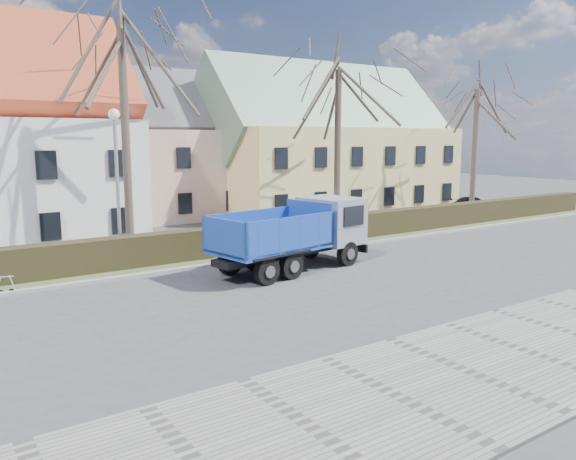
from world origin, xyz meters
TOP-DOWN VIEW (x-y plane):
  - ground at (0.00, 0.00)m, footprint 120.00×120.00m
  - sidewalk_near at (0.00, -8.50)m, footprint 80.00×5.00m
  - curb_far at (0.00, 4.60)m, footprint 80.00×0.30m
  - grass_strip at (0.00, 6.20)m, footprint 80.00×3.00m
  - hedge at (0.00, 6.00)m, footprint 60.00×0.90m
  - building_pink at (4.00, 20.00)m, footprint 10.80×8.80m
  - building_yellow at (16.00, 17.00)m, footprint 18.80×10.80m
  - tree_1 at (-2.00, 8.50)m, footprint 9.20×9.20m
  - tree_2 at (10.00, 8.50)m, footprint 8.00×8.00m
  - tree_3 at (22.00, 8.50)m, footprint 7.60×7.60m
  - dump_truck at (2.26, 2.14)m, footprint 7.56×3.85m
  - streetlight at (-2.93, 7.00)m, footprint 0.51×0.51m
  - parked_car_b at (23.73, 9.85)m, footprint 3.99×2.21m

SIDE VIEW (x-z plane):
  - ground at x=0.00m, z-range 0.00..0.00m
  - sidewalk_near at x=0.00m, z-range 0.00..0.08m
  - grass_strip at x=0.00m, z-range 0.00..0.10m
  - curb_far at x=0.00m, z-range 0.00..0.12m
  - parked_car_b at x=23.73m, z-range 0.00..1.10m
  - hedge at x=0.00m, z-range 0.00..1.30m
  - dump_truck at x=2.26m, z-range 0.00..2.88m
  - streetlight at x=-2.93m, z-range 0.00..6.56m
  - building_pink at x=4.00m, z-range 0.00..8.00m
  - building_yellow at x=16.00m, z-range 0.00..8.50m
  - tree_3 at x=22.00m, z-range 0.00..10.45m
  - tree_2 at x=10.00m, z-range 0.00..11.00m
  - tree_1 at x=-2.00m, z-range 0.00..12.65m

